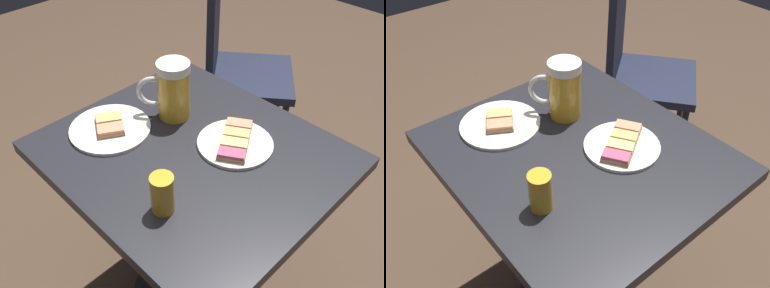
# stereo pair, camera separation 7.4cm
# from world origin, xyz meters

# --- Properties ---
(cafe_table) EXTENTS (0.65, 0.74, 0.72)m
(cafe_table) POSITION_xyz_m (0.00, 0.00, 0.55)
(cafe_table) COLOR black
(cafe_table) RESTS_ON ground_plane
(plate_near) EXTENTS (0.20, 0.20, 0.03)m
(plate_near) POSITION_xyz_m (0.10, -0.07, 0.73)
(plate_near) COLOR white
(plate_near) RESTS_ON cafe_table
(plate_far) EXTENTS (0.23, 0.23, 0.03)m
(plate_far) POSITION_xyz_m (-0.10, 0.22, 0.72)
(plate_far) COLOR white
(plate_far) RESTS_ON cafe_table
(beer_mug) EXTENTS (0.12, 0.13, 0.17)m
(beer_mug) POSITION_xyz_m (0.07, 0.15, 0.80)
(beer_mug) COLOR gold
(beer_mug) RESTS_ON cafe_table
(beer_glass_small) EXTENTS (0.05, 0.05, 0.10)m
(beer_glass_small) POSITION_xyz_m (-0.19, -0.10, 0.77)
(beer_glass_small) COLOR gold
(beer_glass_small) RESTS_ON cafe_table
(cafe_chair) EXTENTS (0.53, 0.53, 0.90)m
(cafe_chair) POSITION_xyz_m (0.70, 0.43, 0.53)
(cafe_chair) COLOR #1E2338
(cafe_chair) RESTS_ON ground_plane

